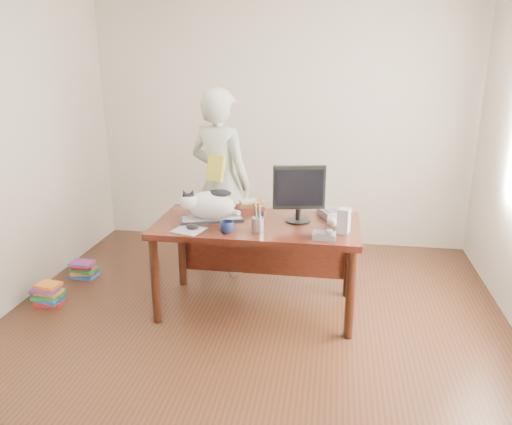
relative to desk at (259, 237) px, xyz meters
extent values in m
plane|color=black|center=(0.00, -0.68, -0.60)|extent=(4.50, 4.50, 0.00)
plane|color=silver|center=(0.00, 1.57, 0.75)|extent=(4.00, 0.00, 4.00)
plane|color=silver|center=(0.00, -2.93, 0.75)|extent=(4.00, 0.00, 4.00)
cube|color=black|center=(0.00, -0.08, 0.12)|extent=(1.60, 0.80, 0.05)
cylinder|color=black|center=(-0.74, -0.42, -0.25)|extent=(0.07, 0.07, 0.70)
cylinder|color=black|center=(0.74, -0.42, -0.25)|extent=(0.07, 0.07, 0.70)
cylinder|color=black|center=(-0.74, 0.26, -0.25)|extent=(0.07, 0.07, 0.70)
cylinder|color=black|center=(0.74, 0.26, -0.25)|extent=(0.07, 0.07, 0.70)
cube|color=black|center=(0.00, 0.28, -0.20)|extent=(1.45, 0.03, 0.50)
cube|color=black|center=(-0.37, -0.09, 0.16)|extent=(0.53, 0.34, 0.02)
cube|color=#9C9CA1|center=(-0.37, -0.09, 0.17)|extent=(0.49, 0.30, 0.01)
ellipsoid|color=white|center=(-0.37, -0.09, 0.27)|extent=(0.43, 0.34, 0.23)
ellipsoid|color=white|center=(-0.52, -0.17, 0.32)|extent=(0.17, 0.17, 0.13)
ellipsoid|color=black|center=(-0.52, -0.17, 0.36)|extent=(0.12, 0.11, 0.05)
cone|color=black|center=(-0.55, -0.19, 0.39)|extent=(0.08, 0.08, 0.08)
cone|color=black|center=(-0.49, -0.17, 0.39)|extent=(0.08, 0.07, 0.08)
ellipsoid|color=black|center=(-0.30, -0.07, 0.37)|extent=(0.24, 0.22, 0.05)
cylinder|color=white|center=(-0.21, 0.03, 0.20)|extent=(0.15, 0.13, 0.05)
cylinder|color=black|center=(0.32, 0.00, 0.16)|extent=(0.23, 0.23, 0.02)
cylinder|color=black|center=(0.32, 0.00, 0.21)|extent=(0.05, 0.05, 0.09)
cube|color=black|center=(0.32, -0.02, 0.43)|extent=(0.41, 0.12, 0.34)
cube|color=black|center=(0.32, -0.04, 0.43)|extent=(0.36, 0.08, 0.29)
cylinder|color=gray|center=(0.04, -0.27, 0.20)|extent=(0.11, 0.11, 0.11)
cylinder|color=black|center=(0.02, -0.27, 0.29)|extent=(0.03, 0.04, 0.16)
cylinder|color=blue|center=(0.05, -0.28, 0.29)|extent=(0.02, 0.04, 0.16)
cylinder|color=maroon|center=(0.03, -0.25, 0.29)|extent=(0.01, 0.04, 0.16)
cylinder|color=#1A8633|center=(0.03, -0.29, 0.29)|extent=(0.03, 0.03, 0.16)
cylinder|color=#ACABB0|center=(0.05, -0.28, 0.30)|extent=(0.02, 0.02, 0.12)
cylinder|color=#ACABB0|center=(0.05, -0.28, 0.30)|extent=(0.02, 0.03, 0.12)
torus|color=orange|center=(0.03, -0.28, 0.36)|extent=(0.05, 0.02, 0.05)
torus|color=orange|center=(0.06, -0.28, 0.36)|extent=(0.05, 0.02, 0.05)
cube|color=#A8ACB4|center=(-0.48, -0.34, 0.15)|extent=(0.26, 0.25, 0.00)
ellipsoid|color=black|center=(-0.46, -0.32, 0.17)|extent=(0.11, 0.09, 0.04)
imported|color=#0D1436|center=(-0.19, -0.33, 0.19)|extent=(0.14, 0.14, 0.09)
cube|color=#5B5C60|center=(0.53, -0.35, 0.17)|extent=(0.17, 0.12, 0.04)
cube|color=#454548|center=(0.50, -0.36, 0.19)|extent=(0.07, 0.08, 0.01)
cube|color=#ACABB0|center=(0.57, -0.34, 0.20)|extent=(0.05, 0.14, 0.05)
cube|color=#959598|center=(0.67, -0.20, 0.24)|extent=(0.10, 0.11, 0.19)
sphere|color=silver|center=(0.59, -0.10, 0.19)|extent=(0.08, 0.08, 0.08)
cube|color=#4F1815|center=(-0.11, 0.26, 0.17)|extent=(0.26, 0.23, 0.04)
cube|color=brown|center=(-0.10, 0.26, 0.20)|extent=(0.23, 0.19, 0.03)
cube|color=silver|center=(-0.12, 0.25, 0.22)|extent=(0.17, 0.16, 0.02)
cube|color=#5B5C60|center=(0.57, 0.16, 0.18)|extent=(0.24, 0.27, 0.06)
cube|color=#454548|center=(0.59, 0.14, 0.21)|extent=(0.14, 0.14, 0.01)
imported|color=silver|center=(-0.46, 0.65, 0.27)|extent=(0.75, 0.64, 1.75)
cube|color=gold|center=(-0.46, 0.48, 0.45)|extent=(0.19, 0.16, 0.23)
cube|color=#A41717|center=(-1.75, -0.28, -0.59)|extent=(0.25, 0.19, 0.03)
cube|color=#1C46A8|center=(-1.74, -0.28, -0.56)|extent=(0.23, 0.18, 0.03)
cube|color=#227432|center=(-1.76, -0.27, -0.53)|extent=(0.27, 0.22, 0.03)
cube|color=gold|center=(-1.75, -0.28, -0.49)|extent=(0.21, 0.16, 0.03)
cube|color=#733079|center=(-1.76, -0.29, -0.46)|extent=(0.23, 0.17, 0.03)
cube|color=orange|center=(-1.74, -0.27, -0.43)|extent=(0.21, 0.17, 0.03)
cube|color=#1C46A8|center=(-1.72, 0.27, -0.59)|extent=(0.25, 0.19, 0.03)
cube|color=orange|center=(-1.73, 0.28, -0.55)|extent=(0.22, 0.19, 0.03)
cube|color=#227432|center=(-1.71, 0.27, -0.52)|extent=(0.24, 0.19, 0.03)
cube|color=#A41717|center=(-1.72, 0.28, -0.49)|extent=(0.21, 0.16, 0.03)
cube|color=#733079|center=(-1.73, 0.27, -0.46)|extent=(0.22, 0.17, 0.03)
camera|label=1|loc=(0.58, -3.75, 1.41)|focal=35.00mm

